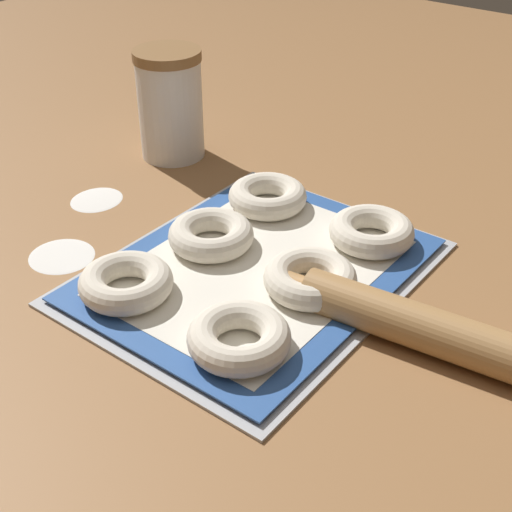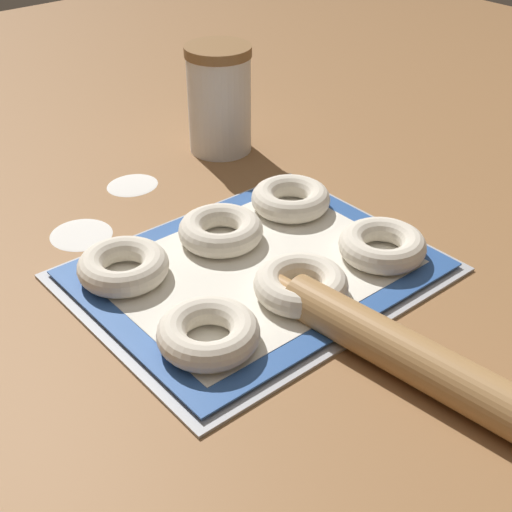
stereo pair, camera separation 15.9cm
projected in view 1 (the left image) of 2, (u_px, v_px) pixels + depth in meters
name	position (u px, v px, depth m)	size (l,w,h in m)	color
ground_plane	(245.00, 278.00, 0.89)	(2.80, 2.80, 0.00)	olive
baking_tray	(256.00, 272.00, 0.90)	(0.43, 0.35, 0.01)	#B2B5BA
baking_mat	(256.00, 268.00, 0.90)	(0.41, 0.32, 0.00)	#2D569E
bagel_front_left	(239.00, 337.00, 0.76)	(0.11, 0.11, 0.03)	silver
bagel_front_center	(310.00, 278.00, 0.85)	(0.11, 0.11, 0.03)	silver
bagel_front_right	(372.00, 231.00, 0.93)	(0.11, 0.11, 0.03)	silver
bagel_back_left	(126.00, 282.00, 0.84)	(0.11, 0.11, 0.03)	silver
bagel_back_center	(211.00, 235.00, 0.93)	(0.11, 0.11, 0.03)	silver
bagel_back_right	(268.00, 196.00, 1.01)	(0.11, 0.11, 0.03)	silver
flour_canister	(170.00, 104.00, 1.14)	(0.11, 0.11, 0.18)	white
rolling_pin	(430.00, 330.00, 0.77)	(0.08, 0.40, 0.05)	#AD7F4C
flour_patch_near	(62.00, 255.00, 0.93)	(0.09, 0.09, 0.00)	white
flour_patch_far	(97.00, 199.00, 1.06)	(0.08, 0.07, 0.00)	white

